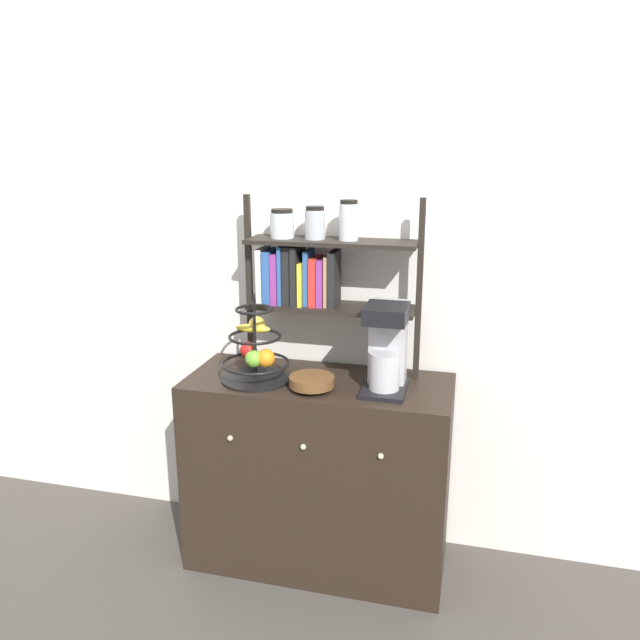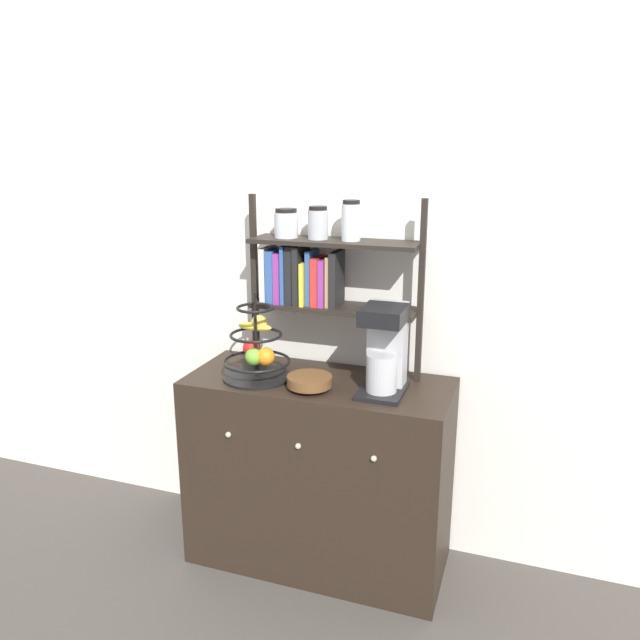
# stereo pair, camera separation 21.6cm
# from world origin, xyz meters

# --- Properties ---
(ground_plane) EXTENTS (12.00, 12.00, 0.00)m
(ground_plane) POSITION_xyz_m (0.00, 0.00, 0.00)
(ground_plane) COLOR #47423D
(wall_back) EXTENTS (7.00, 0.05, 2.60)m
(wall_back) POSITION_xyz_m (0.00, 0.51, 1.30)
(wall_back) COLOR silver
(wall_back) RESTS_ON ground_plane
(sideboard) EXTENTS (1.11, 0.48, 0.85)m
(sideboard) POSITION_xyz_m (0.00, 0.23, 0.43)
(sideboard) COLOR black
(sideboard) RESTS_ON ground_plane
(coffee_maker) EXTENTS (0.17, 0.24, 0.35)m
(coffee_maker) POSITION_xyz_m (0.28, 0.21, 1.03)
(coffee_maker) COLOR black
(coffee_maker) RESTS_ON sideboard
(fruit_stand) EXTENTS (0.29, 0.29, 0.37)m
(fruit_stand) POSITION_xyz_m (-0.25, 0.18, 0.97)
(fruit_stand) COLOR black
(fruit_stand) RESTS_ON sideboard
(wooden_bowl) EXTENTS (0.18, 0.18, 0.06)m
(wooden_bowl) POSITION_xyz_m (-0.00, 0.13, 0.89)
(wooden_bowl) COLOR brown
(wooden_bowl) RESTS_ON sideboard
(shelf_hutch) EXTENTS (0.76, 0.20, 0.75)m
(shelf_hutch) POSITION_xyz_m (-0.07, 0.37, 1.30)
(shelf_hutch) COLOR black
(shelf_hutch) RESTS_ON sideboard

